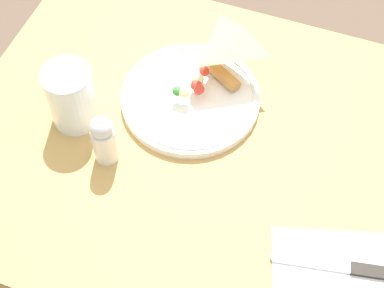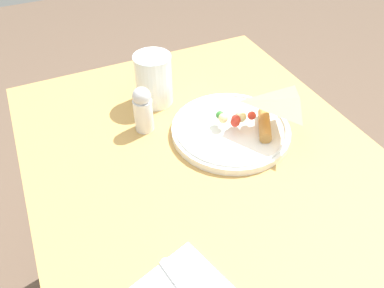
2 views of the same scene
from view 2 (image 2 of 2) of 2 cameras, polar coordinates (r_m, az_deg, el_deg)
name	(u,v)px [view 2 (image 2 of 2)]	position (r m, az deg, el deg)	size (l,w,h in m)	color
dining_table	(216,218)	(0.80, 3.68, -11.22)	(0.94, 0.67, 0.73)	tan
plate_pizza	(233,128)	(0.78, 6.20, 2.41)	(0.25, 0.25, 0.05)	white
milk_glass	(154,80)	(0.85, -5.87, 9.68)	(0.08, 0.08, 0.12)	white
salt_shaker	(143,109)	(0.77, -7.49, 5.28)	(0.04, 0.04, 0.10)	silver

